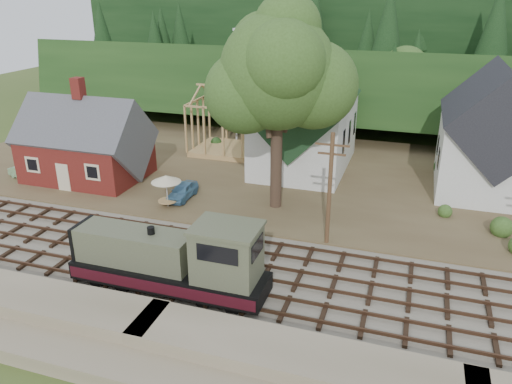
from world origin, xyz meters
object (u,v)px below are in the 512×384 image
(car_blue, at_px, (182,191))
(locomotive, at_px, (175,261))
(car_green, at_px, (24,173))
(patio_set, at_px, (166,180))

(car_blue, bearing_deg, locomotive, -66.13)
(car_green, bearing_deg, locomotive, -104.22)
(locomotive, xyz_separation_m, patio_set, (-5.91, 10.26, 0.47))
(car_green, xyz_separation_m, patio_set, (15.23, -1.56, 1.65))
(locomotive, xyz_separation_m, car_blue, (-5.49, 12.09, -1.10))
(locomotive, relative_size, car_blue, 3.02)
(patio_set, bearing_deg, locomotive, -60.07)
(locomotive, distance_m, car_green, 24.25)
(locomotive, bearing_deg, car_blue, 114.44)
(car_blue, distance_m, patio_set, 2.45)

